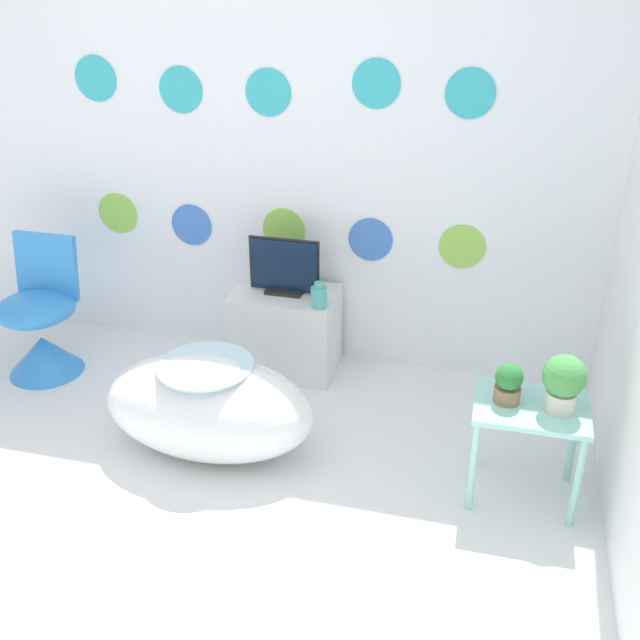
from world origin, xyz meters
The scene contains 10 objects.
ground_plane centered at (0.00, 0.00, 0.00)m, with size 12.00×12.00×0.00m, color white.
wall_back_dotted centered at (0.00, 1.92, 1.30)m, with size 4.52×0.05×2.60m.
bathtub centered at (-0.03, 0.85, 0.25)m, with size 1.01×0.54×0.49m.
chair centered at (-1.21, 1.32, 0.26)m, with size 0.43×0.43×0.77m.
tv_cabinet centered at (0.10, 1.68, 0.24)m, with size 0.56×0.38×0.48m.
tv centered at (0.10, 1.68, 0.62)m, with size 0.39×0.12×0.31m.
vase centered at (0.33, 1.56, 0.54)m, with size 0.09×0.09×0.14m.
side_table centered at (1.41, 0.89, 0.38)m, with size 0.47×0.36×0.47m.
potted_plant_left centered at (1.30, 0.90, 0.56)m, with size 0.12×0.12×0.18m.
potted_plant_right centered at (1.52, 0.88, 0.61)m, with size 0.18×0.18×0.25m.
Camera 1 is at (1.19, -1.84, 2.21)m, focal length 42.00 mm.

